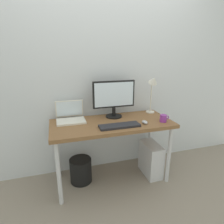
{
  "coord_description": "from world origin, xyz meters",
  "views": [
    {
      "loc": [
        -0.58,
        -1.94,
        1.51
      ],
      "look_at": [
        0.0,
        0.0,
        0.88
      ],
      "focal_mm": 30.4,
      "sensor_mm": 36.0,
      "label": 1
    }
  ],
  "objects_px": {
    "desk": "(112,128)",
    "mouse": "(145,122)",
    "laptop": "(70,116)",
    "monitor": "(114,97)",
    "computer_tower": "(151,159)",
    "keyboard": "(120,126)",
    "wastebasket": "(81,170)",
    "desk_lamp": "(153,86)",
    "coffee_mug": "(163,118)"
  },
  "relations": [
    {
      "from": "laptop",
      "to": "wastebasket",
      "type": "distance_m",
      "value": 0.68
    },
    {
      "from": "desk",
      "to": "keyboard",
      "type": "relative_size",
      "value": 3.12
    },
    {
      "from": "monitor",
      "to": "laptop",
      "type": "distance_m",
      "value": 0.56
    },
    {
      "from": "computer_tower",
      "to": "desk",
      "type": "bearing_deg",
      "value": 175.51
    },
    {
      "from": "coffee_mug",
      "to": "computer_tower",
      "type": "distance_m",
      "value": 0.6
    },
    {
      "from": "desk",
      "to": "monitor",
      "type": "relative_size",
      "value": 2.68
    },
    {
      "from": "desk",
      "to": "mouse",
      "type": "bearing_deg",
      "value": -24.39
    },
    {
      "from": "keyboard",
      "to": "wastebasket",
      "type": "relative_size",
      "value": 1.47
    },
    {
      "from": "desk",
      "to": "desk_lamp",
      "type": "distance_m",
      "value": 0.75
    },
    {
      "from": "coffee_mug",
      "to": "computer_tower",
      "type": "xyz_separation_m",
      "value": [
        -0.06,
        0.12,
        -0.59
      ]
    },
    {
      "from": "desk_lamp",
      "to": "wastebasket",
      "type": "height_order",
      "value": "desk_lamp"
    },
    {
      "from": "monitor",
      "to": "mouse",
      "type": "xyz_separation_m",
      "value": [
        0.26,
        -0.32,
        -0.24
      ]
    },
    {
      "from": "keyboard",
      "to": "computer_tower",
      "type": "bearing_deg",
      "value": 14.6
    },
    {
      "from": "mouse",
      "to": "coffee_mug",
      "type": "relative_size",
      "value": 0.81
    },
    {
      "from": "laptop",
      "to": "coffee_mug",
      "type": "bearing_deg",
      "value": -18.93
    },
    {
      "from": "monitor",
      "to": "coffee_mug",
      "type": "height_order",
      "value": "monitor"
    },
    {
      "from": "mouse",
      "to": "wastebasket",
      "type": "relative_size",
      "value": 0.3
    },
    {
      "from": "monitor",
      "to": "desk_lamp",
      "type": "xyz_separation_m",
      "value": [
        0.51,
        0.0,
        0.1
      ]
    },
    {
      "from": "laptop",
      "to": "wastebasket",
      "type": "relative_size",
      "value": 1.07
    },
    {
      "from": "mouse",
      "to": "computer_tower",
      "type": "bearing_deg",
      "value": 33.19
    },
    {
      "from": "laptop",
      "to": "computer_tower",
      "type": "height_order",
      "value": "laptop"
    },
    {
      "from": "wastebasket",
      "to": "keyboard",
      "type": "bearing_deg",
      "value": -28.93
    },
    {
      "from": "keyboard",
      "to": "mouse",
      "type": "bearing_deg",
      "value": 2.03
    },
    {
      "from": "keyboard",
      "to": "coffee_mug",
      "type": "relative_size",
      "value": 3.94
    },
    {
      "from": "laptop",
      "to": "computer_tower",
      "type": "relative_size",
      "value": 0.76
    },
    {
      "from": "monitor",
      "to": "desk_lamp",
      "type": "distance_m",
      "value": 0.52
    },
    {
      "from": "keyboard",
      "to": "computer_tower",
      "type": "relative_size",
      "value": 1.05
    },
    {
      "from": "desk_lamp",
      "to": "keyboard",
      "type": "bearing_deg",
      "value": -148.8
    },
    {
      "from": "desk",
      "to": "keyboard",
      "type": "xyz_separation_m",
      "value": [
        0.04,
        -0.16,
        0.09
      ]
    },
    {
      "from": "mouse",
      "to": "coffee_mug",
      "type": "xyz_separation_m",
      "value": [
        0.23,
        -0.01,
        0.03
      ]
    },
    {
      "from": "desk_lamp",
      "to": "computer_tower",
      "type": "relative_size",
      "value": 1.18
    },
    {
      "from": "coffee_mug",
      "to": "computer_tower",
      "type": "bearing_deg",
      "value": 115.5
    },
    {
      "from": "mouse",
      "to": "keyboard",
      "type": "bearing_deg",
      "value": -177.97
    },
    {
      "from": "desk",
      "to": "coffee_mug",
      "type": "bearing_deg",
      "value": -15.76
    },
    {
      "from": "laptop",
      "to": "desk_lamp",
      "type": "bearing_deg",
      "value": -0.9
    },
    {
      "from": "laptop",
      "to": "mouse",
      "type": "xyz_separation_m",
      "value": [
        0.78,
        -0.34,
        -0.04
      ]
    },
    {
      "from": "monitor",
      "to": "computer_tower",
      "type": "distance_m",
      "value": 0.93
    },
    {
      "from": "coffee_mug",
      "to": "wastebasket",
      "type": "xyz_separation_m",
      "value": [
        -0.94,
        0.22,
        -0.65
      ]
    },
    {
      "from": "desk_lamp",
      "to": "wastebasket",
      "type": "distance_m",
      "value": 1.36
    },
    {
      "from": "monitor",
      "to": "computer_tower",
      "type": "height_order",
      "value": "monitor"
    },
    {
      "from": "laptop",
      "to": "wastebasket",
      "type": "xyz_separation_m",
      "value": [
        0.07,
        -0.12,
        -0.66
      ]
    },
    {
      "from": "mouse",
      "to": "wastebasket",
      "type": "xyz_separation_m",
      "value": [
        -0.71,
        0.22,
        -0.62
      ]
    },
    {
      "from": "keyboard",
      "to": "wastebasket",
      "type": "height_order",
      "value": "keyboard"
    },
    {
      "from": "keyboard",
      "to": "coffee_mug",
      "type": "bearing_deg",
      "value": 0.39
    },
    {
      "from": "keyboard",
      "to": "mouse",
      "type": "height_order",
      "value": "mouse"
    },
    {
      "from": "monitor",
      "to": "desk",
      "type": "bearing_deg",
      "value": -113.78
    },
    {
      "from": "mouse",
      "to": "wastebasket",
      "type": "height_order",
      "value": "mouse"
    },
    {
      "from": "computer_tower",
      "to": "coffee_mug",
      "type": "bearing_deg",
      "value": -64.5
    },
    {
      "from": "computer_tower",
      "to": "wastebasket",
      "type": "height_order",
      "value": "computer_tower"
    },
    {
      "from": "desk",
      "to": "computer_tower",
      "type": "height_order",
      "value": "desk"
    }
  ]
}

